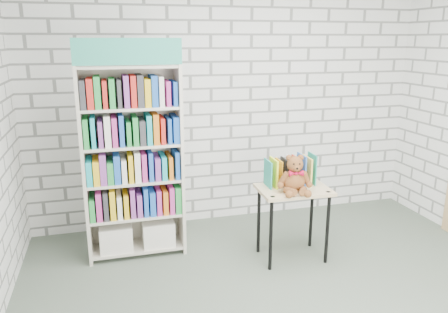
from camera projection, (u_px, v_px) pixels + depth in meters
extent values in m
plane|color=#4D594B|center=(301.00, 311.00, 3.44)|extent=(4.50, 4.50, 0.00)
cube|color=silver|center=(231.00, 101.00, 4.94)|extent=(4.50, 0.02, 2.80)
cube|color=beige|center=(84.00, 167.00, 4.04)|extent=(0.03, 0.36, 1.86)
cube|color=beige|center=(180.00, 160.00, 4.27)|extent=(0.03, 0.36, 1.86)
cube|color=beige|center=(132.00, 159.00, 4.32)|extent=(0.93, 0.02, 1.86)
cube|color=teal|center=(128.00, 52.00, 3.73)|extent=(0.93, 0.02, 0.23)
cube|color=beige|center=(138.00, 246.00, 4.38)|extent=(0.87, 0.34, 0.03)
cube|color=beige|center=(136.00, 214.00, 4.29)|extent=(0.87, 0.34, 0.03)
cube|color=beige|center=(134.00, 180.00, 4.20)|extent=(0.87, 0.34, 0.03)
cube|color=beige|center=(132.00, 144.00, 4.11)|extent=(0.87, 0.34, 0.03)
cube|color=beige|center=(130.00, 107.00, 4.02)|extent=(0.87, 0.34, 0.03)
cube|color=beige|center=(128.00, 66.00, 3.92)|extent=(0.87, 0.34, 0.03)
cube|color=silver|center=(116.00, 236.00, 4.29)|extent=(0.31, 0.30, 0.25)
cube|color=silver|center=(158.00, 231.00, 4.40)|extent=(0.31, 0.30, 0.25)
cube|color=#333338|center=(135.00, 201.00, 4.25)|extent=(0.87, 0.30, 0.25)
cube|color=red|center=(133.00, 167.00, 4.15)|extent=(0.87, 0.30, 0.25)
cube|color=yellow|center=(131.00, 130.00, 4.06)|extent=(0.87, 0.30, 0.25)
cube|color=blue|center=(129.00, 93.00, 3.97)|extent=(0.87, 0.30, 0.25)
cube|color=tan|center=(294.00, 190.00, 4.12)|extent=(0.68, 0.48, 0.03)
cylinder|color=black|center=(271.00, 235.00, 3.98)|extent=(0.03, 0.03, 0.68)
cylinder|color=black|center=(259.00, 220.00, 4.31)|extent=(0.03, 0.03, 0.68)
cylinder|color=black|center=(327.00, 229.00, 4.10)|extent=(0.03, 0.03, 0.68)
cylinder|color=black|center=(311.00, 215.00, 4.44)|extent=(0.03, 0.03, 0.68)
cylinder|color=black|center=(273.00, 197.00, 3.89)|extent=(0.04, 0.04, 0.01)
cylinder|color=black|center=(328.00, 192.00, 4.02)|extent=(0.04, 0.04, 0.01)
cube|color=teal|center=(268.00, 173.00, 4.13)|extent=(0.02, 0.20, 0.28)
cube|color=#EDFD27|center=(273.00, 172.00, 4.14)|extent=(0.02, 0.20, 0.28)
cube|color=#FDA51B|center=(279.00, 172.00, 4.15)|extent=(0.02, 0.20, 0.28)
cube|color=black|center=(285.00, 171.00, 4.16)|extent=(0.02, 0.20, 0.28)
cube|color=white|center=(290.00, 171.00, 4.18)|extent=(0.02, 0.20, 0.28)
cube|color=#BE3C21|center=(296.00, 171.00, 4.19)|extent=(0.02, 0.20, 0.28)
cube|color=#3165BA|center=(301.00, 170.00, 4.20)|extent=(0.02, 0.20, 0.28)
cube|color=#E8BF4D|center=(306.00, 170.00, 4.21)|extent=(0.02, 0.20, 0.28)
cube|color=teal|center=(312.00, 169.00, 4.23)|extent=(0.02, 0.20, 0.28)
ellipsoid|color=brown|center=(294.00, 181.00, 4.00)|extent=(0.21, 0.18, 0.21)
sphere|color=brown|center=(295.00, 164.00, 3.95)|extent=(0.15, 0.15, 0.15)
sphere|color=brown|center=(289.00, 158.00, 3.95)|extent=(0.06, 0.06, 0.06)
sphere|color=brown|center=(301.00, 157.00, 3.96)|extent=(0.06, 0.06, 0.06)
sphere|color=brown|center=(296.00, 168.00, 3.90)|extent=(0.06, 0.06, 0.06)
sphere|color=black|center=(294.00, 164.00, 3.89)|extent=(0.02, 0.02, 0.02)
sphere|color=black|center=(300.00, 164.00, 3.89)|extent=(0.02, 0.02, 0.02)
sphere|color=black|center=(297.00, 169.00, 3.88)|extent=(0.02, 0.02, 0.02)
cylinder|color=brown|center=(284.00, 179.00, 3.97)|extent=(0.11, 0.10, 0.15)
cylinder|color=brown|center=(306.00, 178.00, 3.98)|extent=(0.11, 0.08, 0.15)
sphere|color=brown|center=(281.00, 185.00, 3.96)|extent=(0.06, 0.06, 0.06)
sphere|color=brown|center=(309.00, 184.00, 3.99)|extent=(0.06, 0.06, 0.06)
cylinder|color=brown|center=(290.00, 191.00, 3.91)|extent=(0.08, 0.16, 0.08)
cylinder|color=brown|center=(303.00, 191.00, 3.92)|extent=(0.13, 0.17, 0.08)
sphere|color=brown|center=(289.00, 194.00, 3.85)|extent=(0.07, 0.07, 0.07)
sphere|color=brown|center=(308.00, 194.00, 3.86)|extent=(0.07, 0.07, 0.07)
cone|color=#C00C34|center=(292.00, 173.00, 3.92)|extent=(0.07, 0.07, 0.06)
cone|color=#C00C34|center=(300.00, 173.00, 3.92)|extent=(0.07, 0.07, 0.06)
sphere|color=#C00C34|center=(296.00, 173.00, 3.92)|extent=(0.03, 0.03, 0.03)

